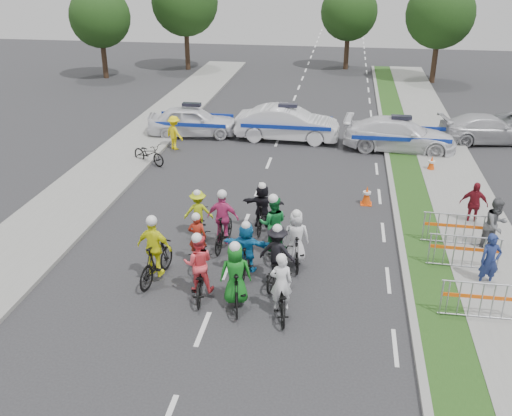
% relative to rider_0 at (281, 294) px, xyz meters
% --- Properties ---
extents(ground, '(90.00, 90.00, 0.00)m').
position_rel_rider_0_xyz_m(ground, '(-1.81, -0.93, -0.59)').
color(ground, '#28282B').
rests_on(ground, ground).
extents(curb_right, '(0.20, 60.00, 0.12)m').
position_rel_rider_0_xyz_m(curb_right, '(3.29, 4.07, -0.53)').
color(curb_right, gray).
rests_on(curb_right, ground).
extents(grass_strip, '(1.20, 60.00, 0.11)m').
position_rel_rider_0_xyz_m(grass_strip, '(3.99, 4.07, -0.54)').
color(grass_strip, '#1D4215').
rests_on(grass_strip, ground).
extents(sidewalk_right, '(2.40, 60.00, 0.13)m').
position_rel_rider_0_xyz_m(sidewalk_right, '(5.79, 4.07, -0.53)').
color(sidewalk_right, gray).
rests_on(sidewalk_right, ground).
extents(sidewalk_left, '(3.00, 60.00, 0.13)m').
position_rel_rider_0_xyz_m(sidewalk_left, '(-8.31, 4.07, -0.53)').
color(sidewalk_left, gray).
rests_on(sidewalk_left, ground).
extents(rider_0, '(0.92, 1.83, 1.79)m').
position_rel_rider_0_xyz_m(rider_0, '(0.00, 0.00, 0.00)').
color(rider_0, black).
rests_on(rider_0, ground).
extents(rider_1, '(0.89, 1.89, 1.92)m').
position_rel_rider_0_xyz_m(rider_1, '(-1.18, 0.18, 0.15)').
color(rider_1, black).
rests_on(rider_1, ground).
extents(rider_2, '(0.96, 1.94, 1.89)m').
position_rel_rider_0_xyz_m(rider_2, '(-2.24, 0.54, 0.11)').
color(rider_2, black).
rests_on(rider_2, ground).
extents(rider_3, '(1.08, 1.99, 2.03)m').
position_rel_rider_0_xyz_m(rider_3, '(-3.61, 1.09, 0.18)').
color(rider_3, black).
rests_on(rider_3, ground).
extents(rider_4, '(1.10, 1.87, 1.82)m').
position_rel_rider_0_xyz_m(rider_4, '(-0.28, 1.50, 0.12)').
color(rider_4, black).
rests_on(rider_4, ground).
extents(rider_5, '(1.40, 1.67, 1.73)m').
position_rel_rider_0_xyz_m(rider_5, '(-1.17, 1.74, 0.14)').
color(rider_5, black).
rests_on(rider_5, ground).
extents(rider_6, '(0.65, 1.68, 1.69)m').
position_rel_rider_0_xyz_m(rider_6, '(-2.68, 2.15, -0.03)').
color(rider_6, black).
rests_on(rider_6, ground).
extents(rider_7, '(0.84, 1.79, 1.82)m').
position_rel_rider_0_xyz_m(rider_7, '(0.14, 2.53, 0.12)').
color(rider_7, black).
rests_on(rider_7, ground).
extents(rider_8, '(0.90, 2.03, 2.00)m').
position_rel_rider_0_xyz_m(rider_8, '(-0.60, 3.10, 0.15)').
color(rider_8, black).
rests_on(rider_8, ground).
extents(rider_9, '(1.01, 1.90, 1.96)m').
position_rel_rider_0_xyz_m(rider_9, '(-2.16, 3.29, 0.16)').
color(rider_9, black).
rests_on(rider_9, ground).
extents(rider_10, '(1.00, 1.70, 1.66)m').
position_rel_rider_0_xyz_m(rider_10, '(-3.09, 3.87, 0.06)').
color(rider_10, black).
rests_on(rider_10, ground).
extents(rider_11, '(1.40, 1.67, 1.73)m').
position_rel_rider_0_xyz_m(rider_11, '(-1.14, 4.60, 0.14)').
color(rider_11, black).
rests_on(rider_11, ground).
extents(police_car_0, '(4.58, 2.42, 1.49)m').
position_rel_rider_0_xyz_m(police_car_0, '(-6.07, 14.47, 0.15)').
color(police_car_0, white).
rests_on(police_car_0, ground).
extents(police_car_1, '(4.99, 1.89, 1.63)m').
position_rel_rider_0_xyz_m(police_car_1, '(-1.37, 14.50, 0.22)').
color(police_car_1, white).
rests_on(police_car_1, ground).
extents(police_car_2, '(5.22, 2.50, 1.47)m').
position_rel_rider_0_xyz_m(police_car_2, '(3.86, 13.75, 0.14)').
color(police_car_2, white).
rests_on(police_car_2, ground).
extents(civilian_sedan, '(4.82, 2.61, 1.33)m').
position_rel_rider_0_xyz_m(civilian_sedan, '(8.11, 15.58, 0.07)').
color(civilian_sedan, silver).
rests_on(civilian_sedan, ground).
extents(spectator_0, '(0.64, 0.49, 1.57)m').
position_rel_rider_0_xyz_m(spectator_0, '(5.43, 2.20, 0.19)').
color(spectator_0, navy).
rests_on(spectator_0, ground).
extents(spectator_1, '(1.08, 1.04, 1.76)m').
position_rel_rider_0_xyz_m(spectator_1, '(6.01, 4.30, 0.29)').
color(spectator_1, '#5A5B5F').
rests_on(spectator_1, ground).
extents(spectator_2, '(0.95, 0.50, 1.54)m').
position_rel_rider_0_xyz_m(spectator_2, '(5.71, 6.08, 0.18)').
color(spectator_2, maroon).
rests_on(spectator_2, ground).
extents(marshal_hiviz, '(1.16, 1.05, 1.57)m').
position_rel_rider_0_xyz_m(marshal_hiviz, '(-6.35, 12.28, 0.19)').
color(marshal_hiviz, yellow).
rests_on(marshal_hiviz, ground).
extents(barrier_0, '(2.00, 0.50, 1.12)m').
position_rel_rider_0_xyz_m(barrier_0, '(4.89, 0.44, -0.03)').
color(barrier_0, '#A5A8AD').
rests_on(barrier_0, ground).
extents(barrier_1, '(2.02, 0.57, 1.12)m').
position_rel_rider_0_xyz_m(barrier_1, '(4.89, 2.94, -0.03)').
color(barrier_1, '#A5A8AD').
rests_on(barrier_1, ground).
extents(barrier_2, '(2.01, 0.55, 1.12)m').
position_rel_rider_0_xyz_m(barrier_2, '(4.89, 4.42, -0.03)').
color(barrier_2, '#A5A8AD').
rests_on(barrier_2, ground).
extents(cone_0, '(0.40, 0.40, 0.70)m').
position_rel_rider_0_xyz_m(cone_0, '(2.28, 7.29, -0.25)').
color(cone_0, '#F24C0C').
rests_on(cone_0, ground).
extents(cone_1, '(0.40, 0.40, 0.70)m').
position_rel_rider_0_xyz_m(cone_1, '(5.00, 11.06, -0.25)').
color(cone_1, '#F24C0C').
rests_on(cone_1, ground).
extents(parked_bike, '(1.86, 1.38, 0.93)m').
position_rel_rider_0_xyz_m(parked_bike, '(-6.89, 10.18, -0.13)').
color(parked_bike, black).
rests_on(parked_bike, ground).
extents(tree_0, '(4.20, 4.20, 6.30)m').
position_rel_rider_0_xyz_m(tree_0, '(-15.81, 27.07, 3.59)').
color(tree_0, '#382619').
rests_on(tree_0, ground).
extents(tree_1, '(4.55, 4.55, 6.82)m').
position_rel_rider_0_xyz_m(tree_1, '(7.19, 29.07, 3.94)').
color(tree_1, '#382619').
rests_on(tree_1, ground).
extents(tree_3, '(4.90, 4.90, 7.35)m').
position_rel_rider_0_xyz_m(tree_3, '(-10.81, 31.07, 4.29)').
color(tree_3, '#382619').
rests_on(tree_3, ground).
extents(tree_4, '(4.20, 4.20, 6.30)m').
position_rel_rider_0_xyz_m(tree_4, '(1.19, 33.07, 3.59)').
color(tree_4, '#382619').
rests_on(tree_4, ground).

